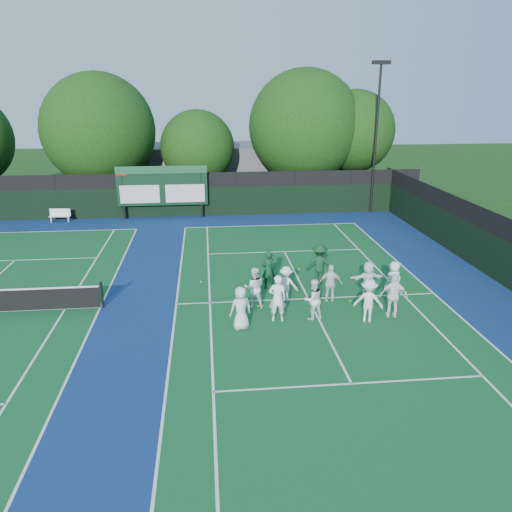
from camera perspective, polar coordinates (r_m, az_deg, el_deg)
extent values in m
plane|color=#16360E|center=(20.20, 6.57, -6.01)|extent=(120.00, 120.00, 0.00)
cube|color=navy|center=(20.76, -10.52, -5.51)|extent=(34.00, 32.00, 0.01)
cube|color=#104F23|center=(21.09, 6.00, -4.87)|extent=(10.97, 23.77, 0.00)
cube|color=silver|center=(32.18, 1.74, 3.52)|extent=(10.97, 0.08, 0.00)
cube|color=silver|center=(20.72, -9.10, -5.44)|extent=(0.08, 23.77, 0.00)
cube|color=silver|center=(22.81, 19.65, -4.04)|extent=(0.08, 23.77, 0.00)
cube|color=silver|center=(20.67, -5.29, -5.33)|extent=(0.08, 23.77, 0.00)
cube|color=silver|center=(22.27, 16.45, -4.25)|extent=(0.08, 23.77, 0.00)
cube|color=silver|center=(15.61, 10.86, -14.13)|extent=(8.23, 0.08, 0.00)
cube|color=silver|center=(26.98, 3.27, 0.51)|extent=(8.23, 0.08, 0.00)
cube|color=silver|center=(21.09, 6.00, -4.86)|extent=(0.08, 12.80, 0.00)
cube|color=silver|center=(33.39, -22.85, 2.60)|extent=(10.97, 0.08, 0.00)
cube|color=silver|center=(21.13, -17.36, -5.61)|extent=(0.08, 23.77, 0.00)
cube|color=silver|center=(21.45, -20.96, -5.64)|extent=(0.08, 23.77, 0.00)
cube|color=silver|center=(28.41, -25.85, -0.44)|extent=(8.23, 0.08, 0.00)
cube|color=black|center=(34.75, -8.85, 6.11)|extent=(34.00, 0.08, 2.00)
cube|color=black|center=(34.47, -8.97, 8.54)|extent=(34.00, 0.05, 1.00)
cylinder|color=black|center=(34.59, -14.94, 6.91)|extent=(0.16, 0.16, 3.50)
cylinder|color=black|center=(34.16, -6.24, 7.29)|extent=(0.16, 0.16, 3.50)
cube|color=black|center=(34.20, -10.66, 7.86)|extent=(6.00, 0.15, 2.60)
cube|color=#164D28|center=(33.92, -10.79, 9.65)|extent=(6.00, 0.05, 0.50)
cube|color=silver|center=(34.35, -13.14, 6.89)|extent=(2.60, 0.04, 1.20)
cube|color=silver|center=(34.10, -8.10, 7.11)|extent=(2.60, 0.04, 1.20)
cube|color=#9E0E0D|center=(34.25, -15.17, 9.25)|extent=(0.70, 0.04, 0.50)
cube|color=#58585D|center=(42.45, -2.96, 9.91)|extent=(18.00, 6.00, 4.00)
cylinder|color=black|center=(35.74, 13.51, 12.66)|extent=(0.16, 0.16, 10.00)
cube|color=black|center=(35.62, 14.15, 20.67)|extent=(1.20, 0.30, 0.25)
cylinder|color=black|center=(20.90, -17.19, -4.26)|extent=(0.10, 0.10, 1.10)
cube|color=white|center=(35.48, -21.49, 4.26)|extent=(1.39, 0.48, 0.05)
cube|color=white|center=(35.56, -21.48, 4.71)|extent=(1.36, 0.17, 0.45)
cube|color=white|center=(35.68, -22.29, 3.90)|extent=(0.08, 0.32, 0.36)
cube|color=white|center=(35.39, -20.60, 3.99)|extent=(0.08, 0.32, 0.36)
cylinder|color=black|center=(38.79, -16.92, 7.25)|extent=(0.44, 0.44, 2.58)
sphere|color=#11330B|center=(38.24, -17.54, 13.56)|extent=(8.01, 8.01, 8.01)
sphere|color=#11330B|center=(38.49, -16.44, 12.48)|extent=(5.60, 5.60, 5.60)
cylinder|color=black|center=(38.11, -6.54, 7.51)|extent=(0.44, 0.44, 2.27)
sphere|color=#11330B|center=(37.64, -6.72, 12.24)|extent=(5.41, 5.41, 5.41)
sphere|color=#11330B|center=(38.00, -5.76, 11.51)|extent=(3.79, 3.79, 3.79)
cylinder|color=black|center=(38.80, 5.37, 8.02)|extent=(0.44, 0.44, 2.64)
sphere|color=#11330B|center=(38.25, 5.58, 14.55)|extent=(8.28, 8.28, 8.28)
sphere|color=#11330B|center=(38.73, 6.34, 13.34)|extent=(5.80, 5.80, 5.80)
cylinder|color=black|center=(39.66, 10.78, 8.32)|extent=(0.44, 0.44, 3.07)
sphere|color=#11330B|center=(39.19, 11.12, 13.82)|extent=(6.08, 6.08, 6.08)
sphere|color=#11330B|center=(39.70, 11.79, 12.95)|extent=(4.26, 4.26, 4.26)
sphere|color=#B8CE18|center=(20.23, 0.21, -5.74)|extent=(0.07, 0.07, 0.07)
sphere|color=#B8CE18|center=(21.07, 10.73, -5.06)|extent=(0.07, 0.07, 0.07)
sphere|color=#B8CE18|center=(22.84, -6.32, -2.93)|extent=(0.07, 0.07, 0.07)
sphere|color=#B8CE18|center=(24.37, 4.94, -1.49)|extent=(0.07, 0.07, 0.07)
sphere|color=#B8CE18|center=(22.56, 16.79, -3.93)|extent=(0.07, 0.07, 0.07)
imported|color=silver|center=(18.16, -1.76, -5.97)|extent=(0.92, 0.73, 1.64)
imported|color=white|center=(18.73, 2.47, -4.85)|extent=(0.69, 0.47, 1.85)
imported|color=white|center=(19.06, 6.54, -4.93)|extent=(0.92, 0.80, 1.60)
imported|color=silver|center=(19.19, 12.73, -4.98)|extent=(1.24, 0.95, 1.69)
imported|color=white|center=(19.77, 15.46, -4.39)|extent=(1.09, 0.62, 1.76)
imported|color=white|center=(19.91, -0.22, -3.62)|extent=(0.85, 0.68, 1.68)
imported|color=white|center=(20.55, 3.46, -3.20)|extent=(1.11, 0.87, 1.51)
imported|color=white|center=(20.68, 8.53, -3.09)|extent=(1.01, 0.60, 1.61)
imported|color=white|center=(21.34, 12.65, -2.66)|extent=(1.51, 0.56, 1.60)
imported|color=white|center=(21.61, 15.48, -2.64)|extent=(0.91, 0.75, 1.59)
imported|color=#0E361F|center=(21.79, 1.41, -1.61)|extent=(0.69, 0.52, 1.70)
imported|color=#0F391C|center=(22.42, 7.25, -0.95)|extent=(1.34, 0.97, 1.86)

